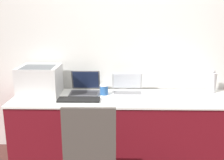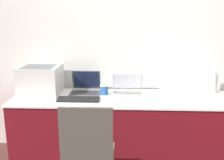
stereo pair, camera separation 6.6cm
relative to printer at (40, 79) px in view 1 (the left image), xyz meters
name	(u,v)px [view 1 (the left image)]	position (x,y,z in m)	size (l,w,h in m)	color
wall_back	(124,41)	(0.91, 0.29, 0.39)	(8.00, 0.05, 2.60)	silver
table	(124,130)	(0.91, -0.08, -0.54)	(2.34, 0.64, 0.74)	maroon
printer	(40,79)	(0.00, 0.00, 0.00)	(0.42, 0.39, 0.31)	silver
laptop_left	(85,89)	(0.48, 0.06, -0.12)	(0.32, 0.30, 0.24)	#4C4C51
laptop_right	(127,89)	(0.94, 0.08, -0.12)	(0.34, 0.29, 0.21)	#B7B7BC
external_keyboard	(79,100)	(0.44, -0.20, -0.16)	(0.43, 0.15, 0.02)	black
coffee_cup	(104,90)	(0.69, 0.01, -0.12)	(0.09, 0.09, 0.11)	#285699
metal_pitcher	(212,82)	(1.88, 0.12, -0.05)	(0.09, 0.09, 0.26)	silver
chair	(91,150)	(0.62, -0.82, -0.37)	(0.40, 0.40, 0.94)	#4C4742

